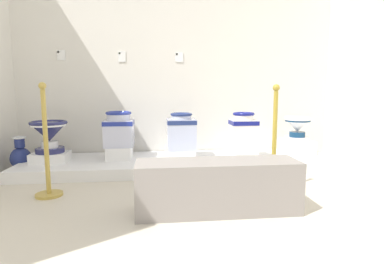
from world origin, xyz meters
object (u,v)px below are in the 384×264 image
plinth_block_squat_floral (297,147)px  museum_bench (218,186)px  plinth_block_rightmost (181,153)px  info_placard_first (61,55)px  antique_toilet_tall_cobalt (119,128)px  stanchion_post_near_left (47,160)px  stanchion_post_near_right (274,159)px  antique_toilet_rightmost (181,131)px  plinth_block_pale_glazed (243,151)px  antique_toilet_squat_floral (298,126)px  antique_toilet_broad_patterned (49,133)px  antique_toilet_pale_glazed (243,128)px  plinth_block_broad_patterned (51,157)px  plinth_block_tall_cobalt (120,152)px  decorative_vase_spare (21,157)px  info_placard_second (122,56)px  info_placard_third (179,57)px

plinth_block_squat_floral → museum_bench: size_ratio=0.30×
plinth_block_rightmost → museum_bench: (0.17, -1.45, 0.03)m
plinth_block_rightmost → info_placard_first: info_placard_first is taller
antique_toilet_tall_cobalt → stanchion_post_near_left: size_ratio=0.42×
stanchion_post_near_right → antique_toilet_rightmost: bearing=126.3°
plinth_block_pale_glazed → antique_toilet_squat_floral: bearing=10.5°
antique_toilet_broad_patterned → plinth_block_pale_glazed: size_ratio=1.16×
antique_toilet_pale_glazed → stanchion_post_near_right: 0.95m
plinth_block_broad_patterned → plinth_block_rightmost: 1.52m
antique_toilet_rightmost → stanchion_post_near_right: stanchion_post_near_right is taller
plinth_block_broad_patterned → plinth_block_squat_floral: size_ratio=1.07×
plinth_block_tall_cobalt → stanchion_post_near_right: stanchion_post_near_right is taller
plinth_block_rightmost → plinth_block_squat_floral: (1.50, 0.03, 0.05)m
plinth_block_squat_floral → info_placard_first: 3.24m
antique_toilet_broad_patterned → plinth_block_rightmost: antique_toilet_broad_patterned is taller
plinth_block_broad_patterned → antique_toilet_pale_glazed: bearing=-0.2°
antique_toilet_squat_floral → museum_bench: bearing=-132.2°
plinth_block_tall_cobalt → museum_bench: size_ratio=0.29×
antique_toilet_pale_glazed → museum_bench: antique_toilet_pale_glazed is taller
info_placard_first → decorative_vase_spare: 1.34m
antique_toilet_broad_patterned → stanchion_post_near_right: bearing=-22.4°
antique_toilet_rightmost → stanchion_post_near_left: bearing=-143.5°
plinth_block_rightmost → antique_toilet_squat_floral: bearing=1.1°
antique_toilet_broad_patterned → info_placard_first: (0.02, 0.53, 0.92)m
antique_toilet_broad_patterned → plinth_block_rightmost: size_ratio=1.27×
plinth_block_pale_glazed → stanchion_post_near_right: size_ratio=0.35×
plinth_block_broad_patterned → decorative_vase_spare: bearing=166.8°
info_placard_second → stanchion_post_near_left: size_ratio=0.14×
plinth_block_squat_floral → info_placard_second: info_placard_second is taller
antique_toilet_broad_patterned → antique_toilet_pale_glazed: antique_toilet_pale_glazed is taller
antique_toilet_pale_glazed → antique_toilet_broad_patterned: bearing=179.8°
antique_toilet_pale_glazed → stanchion_post_near_right: (0.02, -0.94, -0.18)m
antique_toilet_squat_floral → stanchion_post_near_left: bearing=-160.8°
antique_toilet_tall_cobalt → plinth_block_rightmost: 0.81m
plinth_block_rightmost → info_placard_first: size_ratio=2.50×
plinth_block_rightmost → museum_bench: bearing=-83.5°
plinth_block_rightmost → museum_bench: 1.46m
plinth_block_pale_glazed → antique_toilet_tall_cobalt: bearing=175.4°
plinth_block_tall_cobalt → decorative_vase_spare: size_ratio=0.88×
plinth_block_broad_patterned → plinth_block_rightmost: (1.52, 0.10, -0.01)m
plinth_block_broad_patterned → museum_bench: museum_bench is taller
info_placard_third → decorative_vase_spare: 2.28m
plinth_block_tall_cobalt → decorative_vase_spare: bearing=-178.6°
plinth_block_squat_floral → plinth_block_rightmost: bearing=-178.9°
plinth_block_tall_cobalt → antique_toilet_tall_cobalt: antique_toilet_tall_cobalt is taller
stanchion_post_near_right → antique_toilet_broad_patterned: bearing=157.6°
plinth_block_tall_cobalt → plinth_block_squat_floral: plinth_block_squat_floral is taller
antique_toilet_broad_patterned → stanchion_post_near_right: 2.48m
antique_toilet_broad_patterned → info_placard_second: 1.31m
plinth_block_squat_floral → museum_bench: bearing=-132.2°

